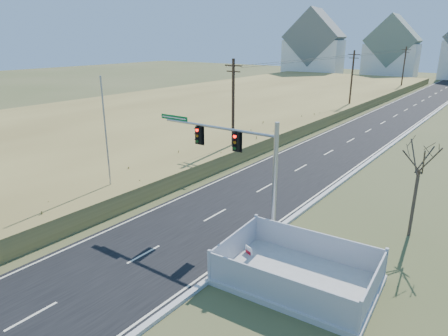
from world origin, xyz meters
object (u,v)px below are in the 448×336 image
traffic_signal_mast (246,163)px  bare_tree (421,156)px  open_sign (249,252)px  flagpole (108,155)px  fence_enclosure (297,276)px

traffic_signal_mast → bare_tree: size_ratio=1.43×
traffic_signal_mast → open_sign: 4.84m
open_sign → flagpole: flagpole is taller
fence_enclosure → open_sign: 2.94m
traffic_signal_mast → flagpole: flagpole is taller
fence_enclosure → bare_tree: 9.58m
fence_enclosure → bare_tree: bare_tree is taller
traffic_signal_mast → open_sign: traffic_signal_mast is taller
fence_enclosure → flagpole: (-14.41, 0.91, 3.08)m
flagpole → bare_tree: (17.43, 7.04, 1.35)m
bare_tree → open_sign: bearing=-128.2°
traffic_signal_mast → flagpole: bearing=-170.1°
flagpole → bare_tree: 18.85m
fence_enclosure → flagpole: size_ratio=0.86×
traffic_signal_mast → flagpole: 9.86m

